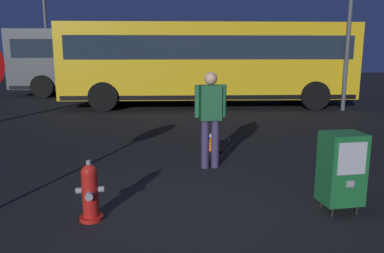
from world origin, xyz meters
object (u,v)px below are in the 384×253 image
street_light_near_left (44,0)px  traffic_cone (213,139)px  fire_hydrant (90,192)px  bus_near (208,60)px  newspaper_box_primary (342,168)px  pedestrian (210,114)px  bus_far (129,58)px

street_light_near_left → traffic_cone: bearing=-66.5°
fire_hydrant → bus_near: (3.55, 9.53, 1.36)m
newspaper_box_primary → pedestrian: (-1.20, 2.10, 0.38)m
bus_far → street_light_near_left: 4.84m
newspaper_box_primary → street_light_near_left: street_light_near_left is taller
newspaper_box_primary → bus_far: 14.48m
newspaper_box_primary → fire_hydrant: bearing=174.6°
traffic_cone → fire_hydrant: bearing=-127.4°
fire_hydrant → traffic_cone: bearing=52.6°
newspaper_box_primary → bus_near: (0.46, 9.82, 1.14)m
bus_near → street_light_near_left: street_light_near_left is taller
traffic_cone → bus_near: 6.93m
fire_hydrant → traffic_cone: (2.20, 2.88, -0.09)m
bus_near → street_light_near_left: 9.10m
newspaper_box_primary → traffic_cone: newspaper_box_primary is taller
bus_near → traffic_cone: bearing=-93.7°
traffic_cone → bus_near: size_ratio=0.05×
newspaper_box_primary → pedestrian: bearing=119.7°
fire_hydrant → street_light_near_left: (-3.11, 15.11, 4.06)m
pedestrian → bus_far: bus_far is taller
fire_hydrant → newspaper_box_primary: (3.09, -0.29, 0.22)m
bus_far → fire_hydrant: bearing=-84.4°
fire_hydrant → traffic_cone: size_ratio=1.41×
pedestrian → street_light_near_left: (-5.00, 13.29, 3.46)m
fire_hydrant → bus_near: bearing=69.6°
bus_far → pedestrian: bearing=-76.0°
bus_far → newspaper_box_primary: bearing=-72.0°
pedestrian → newspaper_box_primary: bearing=-60.3°
pedestrian → bus_far: (-1.16, 12.13, 0.76)m
pedestrian → traffic_cone: pedestrian is taller
pedestrian → street_light_near_left: bearing=110.6°
fire_hydrant → bus_far: 14.03m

